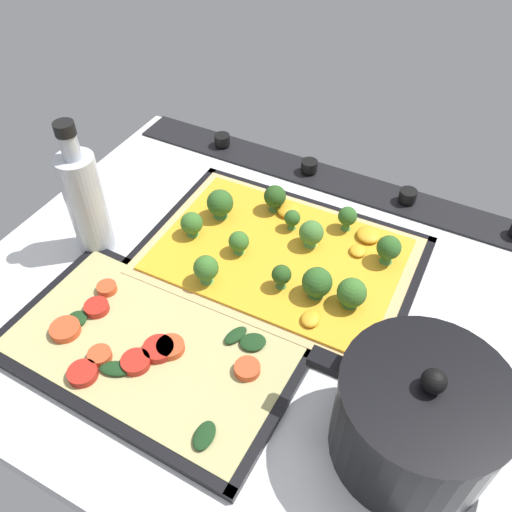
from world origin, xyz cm
name	(u,v)px	position (x,y,z in cm)	size (l,w,h in cm)	color
ground_plane	(280,314)	(0.00, 0.00, -1.50)	(85.53, 64.55, 3.00)	silver
stove_control_panel	(356,186)	(0.00, -28.78, 0.54)	(82.11, 7.00, 2.60)	black
baking_tray_front	(278,261)	(3.87, -7.34, 0.36)	(39.11, 28.59, 1.30)	black
broccoli_pizza	(281,252)	(3.55, -7.53, 2.04)	(36.67, 26.15, 6.03)	tan
baking_tray_back	(151,351)	(11.00, 13.86, 0.38)	(36.73, 22.17, 1.30)	black
veggie_pizza_back	(148,348)	(11.19, 14.04, 1.11)	(34.27, 19.72, 1.90)	tan
cooking_pot	(417,419)	(-20.33, 10.95, 5.97)	(23.84, 16.97, 14.22)	black
oil_bottle	(86,201)	(29.02, 1.98, 8.54)	(5.29, 5.29, 20.79)	#B7BCC6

